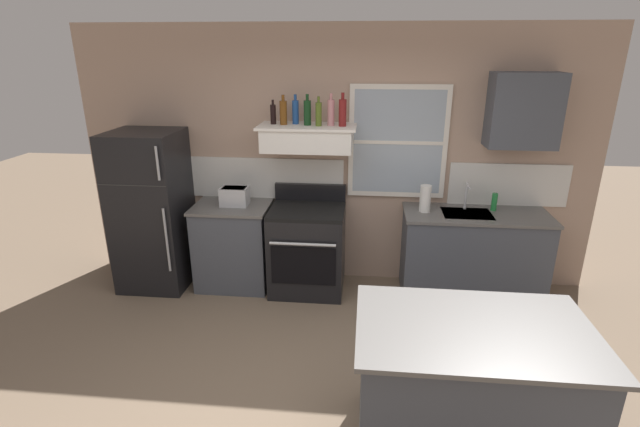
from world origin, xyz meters
name	(u,v)px	position (x,y,z in m)	size (l,w,h in m)	color
ground_plane	(310,417)	(0.00, 0.00, 0.00)	(16.00, 16.00, 0.00)	#7A6651
back_wall	(337,159)	(0.03, 2.23, 1.35)	(5.40, 0.11, 2.70)	tan
refrigerator	(152,211)	(-1.90, 1.84, 0.84)	(0.70, 0.72, 1.67)	black
counter_left_of_stove	(234,245)	(-1.05, 1.90, 0.46)	(0.79, 0.63, 0.91)	#474C56
toaster	(235,196)	(-1.01, 1.90, 1.01)	(0.30, 0.20, 0.19)	silver
stove_range	(307,249)	(-0.25, 1.86, 0.46)	(0.76, 0.69, 1.09)	black
range_hood_shelf	(308,137)	(-0.25, 1.96, 1.62)	(0.96, 0.52, 0.24)	white
bottle_balsamic_dark	(273,114)	(-0.59, 1.99, 1.84)	(0.06, 0.06, 0.24)	black
bottle_amber_wine	(283,112)	(-0.49, 1.97, 1.87)	(0.07, 0.07, 0.29)	brown
bottle_blue_liqueur	(295,112)	(-0.38, 2.02, 1.87)	(0.07, 0.07, 0.29)	#1E478C
bottle_dark_green_wine	(307,112)	(-0.25, 1.95, 1.87)	(0.07, 0.07, 0.30)	#143819
bottle_olive_oil_square	(319,114)	(-0.14, 1.91, 1.86)	(0.06, 0.06, 0.28)	#4C601E
bottle_rose_pink	(331,112)	(-0.02, 1.96, 1.87)	(0.07, 0.07, 0.31)	#C67F84
bottle_red_label_wine	(343,112)	(0.09, 1.92, 1.88)	(0.07, 0.07, 0.32)	maroon
counter_right_with_sink	(472,255)	(1.45, 1.90, 0.46)	(1.43, 0.63, 0.91)	#474C56
sink_faucet	(467,193)	(1.35, 2.00, 1.08)	(0.03, 0.17, 0.28)	silver
paper_towel_roll	(425,199)	(0.93, 1.90, 1.04)	(0.11, 0.11, 0.27)	white
dish_soap_bottle	(494,202)	(1.63, 2.00, 1.00)	(0.06, 0.06, 0.18)	#268C3F
kitchen_island	(467,390)	(1.01, -0.16, 0.46)	(1.40, 0.90, 0.91)	#474C56
upper_cabinet_right	(524,111)	(1.80, 2.04, 1.90)	(0.64, 0.32, 0.70)	#474C56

